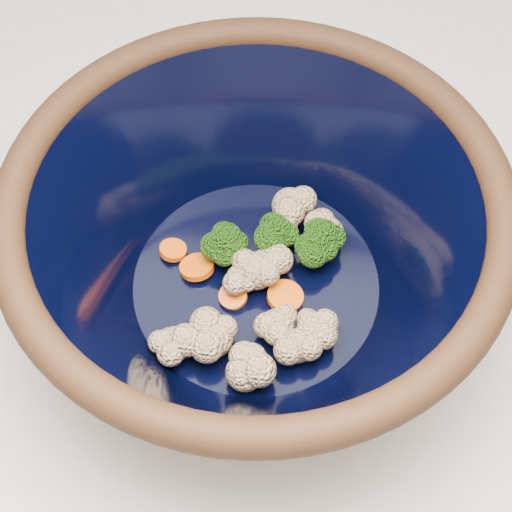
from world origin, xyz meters
The scene contains 4 objects.
ground centered at (0.00, 0.00, 0.00)m, with size 3.00×3.00×0.00m, color #9E7A54.
counter centered at (0.00, 0.00, 0.45)m, with size 1.20×1.20×0.90m, color silver.
mixing_bowl centered at (-0.07, -0.04, 1.00)m, with size 0.42×0.42×0.17m.
vegetable_pile centered at (-0.06, -0.04, 0.96)m, with size 0.16×0.20×0.05m.
Camera 1 is at (-0.03, -0.36, 1.48)m, focal length 50.00 mm.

